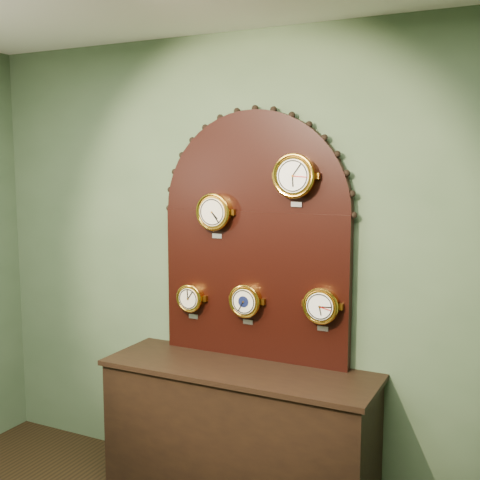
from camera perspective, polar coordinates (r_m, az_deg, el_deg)
The scene contains 8 objects.
wall_back at distance 3.72m, azimuth 1.70°, elevation -2.31°, with size 4.00×4.00×0.00m, color #475E40.
shop_counter at distance 3.78m, azimuth -0.14°, elevation -18.05°, with size 1.60×0.50×0.80m, color black.
display_board at distance 3.64m, azimuth 1.39°, elevation 1.08°, with size 1.26×0.06×1.53m.
roman_clock at distance 3.68m, azimuth -2.42°, elevation 2.66°, with size 0.23×0.08×0.28m.
arabic_clock at distance 3.45m, azimuth 5.17°, elevation 6.04°, with size 0.26×0.08×0.31m.
hygrometer at distance 3.85m, azimuth -4.66°, elevation -5.45°, with size 0.18×0.08×0.23m.
barometer at distance 3.66m, azimuth 0.55°, elevation -5.73°, with size 0.21×0.08×0.26m.
tide_clock at distance 3.49m, azimuth 7.68°, elevation -6.13°, with size 0.21×0.08×0.26m.
Camera 1 is at (1.52, -0.83, 2.02)m, focal length 45.32 mm.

